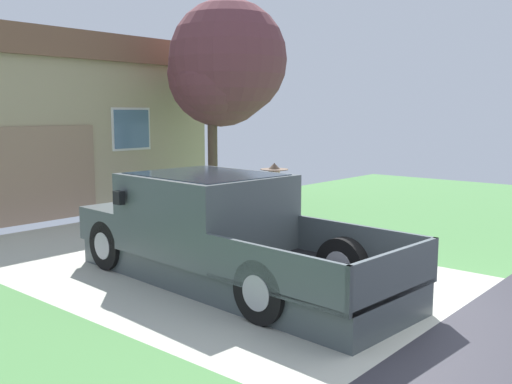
% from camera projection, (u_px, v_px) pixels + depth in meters
% --- Properties ---
extents(pickup_truck, '(2.26, 5.63, 1.61)m').
position_uv_depth(pickup_truck, '(213.00, 232.00, 8.75)').
color(pickup_truck, '#414A4D').
rests_on(pickup_truck, ground).
extents(person_with_hat, '(0.48, 0.48, 1.67)m').
position_uv_depth(person_with_hat, '(274.00, 203.00, 10.01)').
color(person_with_hat, brown).
rests_on(person_with_hat, ground).
extents(handbag, '(0.38, 0.18, 0.44)m').
position_uv_depth(handbag, '(281.00, 254.00, 9.85)').
color(handbag, tan).
rests_on(handbag, ground).
extents(house_with_garage, '(9.70, 6.15, 4.49)m').
position_uv_depth(house_with_garage, '(4.00, 122.00, 15.53)').
color(house_with_garage, tan).
rests_on(house_with_garage, ground).
extents(front_yard_tree, '(3.00, 3.17, 5.36)m').
position_uv_depth(front_yard_tree, '(223.00, 67.00, 14.56)').
color(front_yard_tree, brown).
rests_on(front_yard_tree, ground).
extents(wheeled_trash_bin, '(0.60, 0.72, 1.09)m').
position_uv_depth(wheeled_trash_bin, '(183.00, 190.00, 14.52)').
color(wheeled_trash_bin, '#424247').
rests_on(wheeled_trash_bin, ground).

